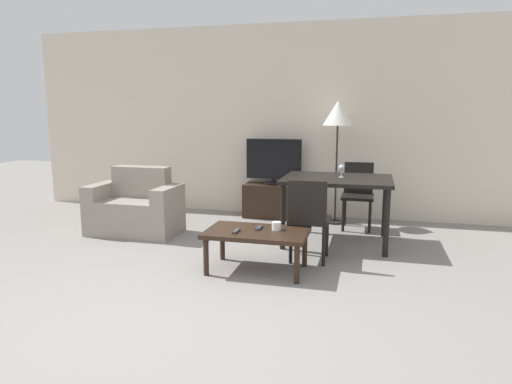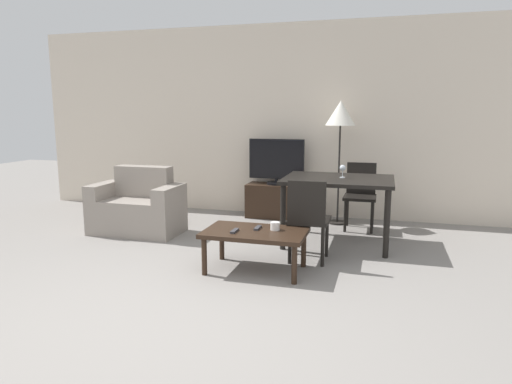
{
  "view_description": "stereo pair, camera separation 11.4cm",
  "coord_description": "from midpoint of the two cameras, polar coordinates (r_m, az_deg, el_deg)",
  "views": [
    {
      "loc": [
        1.51,
        -2.74,
        1.5
      ],
      "look_at": [
        0.33,
        1.86,
        0.65
      ],
      "focal_mm": 32.0,
      "sensor_mm": 36.0,
      "label": 1
    },
    {
      "loc": [
        1.62,
        -2.71,
        1.5
      ],
      "look_at": [
        0.33,
        1.86,
        0.65
      ],
      "focal_mm": 32.0,
      "sensor_mm": 36.0,
      "label": 2
    }
  ],
  "objects": [
    {
      "name": "coffee_table",
      "position": [
        4.29,
        0.66,
        -5.45
      ],
      "size": [
        0.95,
        0.58,
        0.39
      ],
      "color": "black",
      "rests_on": "ground_plane"
    },
    {
      "name": "floor_lamp",
      "position": [
        6.1,
        11.06,
        9.19
      ],
      "size": [
        0.39,
        0.39,
        1.63
      ],
      "color": "black",
      "rests_on": "ground_plane"
    },
    {
      "name": "cup_white_near",
      "position": [
        4.3,
        3.16,
        -4.27
      ],
      "size": [
        0.09,
        0.09,
        0.08
      ],
      "color": "white",
      "rests_on": "coffee_table"
    },
    {
      "name": "remote_secondary",
      "position": [
        4.24,
        -1.93,
        -4.88
      ],
      "size": [
        0.04,
        0.15,
        0.02
      ],
      "color": "#38383D",
      "rests_on": "coffee_table"
    },
    {
      "name": "dining_table",
      "position": [
        5.22,
        10.84,
        0.74
      ],
      "size": [
        1.21,
        0.92,
        0.76
      ],
      "color": "black",
      "rests_on": "ground_plane"
    },
    {
      "name": "tv_stand",
      "position": [
        6.49,
        3.04,
        -1.1
      ],
      "size": [
        0.82,
        0.39,
        0.48
      ],
      "color": "black",
      "rests_on": "ground_plane"
    },
    {
      "name": "tv",
      "position": [
        6.4,
        3.08,
        3.82
      ],
      "size": [
        0.78,
        0.27,
        0.64
      ],
      "color": "black",
      "rests_on": "tv_stand"
    },
    {
      "name": "dining_chair_far",
      "position": [
        5.99,
        13.44,
        -0.02
      ],
      "size": [
        0.4,
        0.4,
        0.84
      ],
      "color": "black",
      "rests_on": "ground_plane"
    },
    {
      "name": "wall_back",
      "position": [
        6.66,
        2.19,
        8.83
      ],
      "size": [
        7.33,
        0.06,
        2.7
      ],
      "color": "beige",
      "rests_on": "ground_plane"
    },
    {
      "name": "wine_glass_left",
      "position": [
        5.21,
        11.39,
        2.87
      ],
      "size": [
        0.07,
        0.07,
        0.15
      ],
      "color": "silver",
      "rests_on": "dining_table"
    },
    {
      "name": "armchair",
      "position": [
        5.84,
        -14.0,
        -1.99
      ],
      "size": [
        1.09,
        0.61,
        0.81
      ],
      "color": "gray",
      "rests_on": "ground_plane"
    },
    {
      "name": "dining_chair_near",
      "position": [
        4.53,
        7.24,
        -3.02
      ],
      "size": [
        0.4,
        0.4,
        0.84
      ],
      "color": "black",
      "rests_on": "ground_plane"
    },
    {
      "name": "remote_primary",
      "position": [
        4.34,
        0.97,
        -4.5
      ],
      "size": [
        0.04,
        0.15,
        0.02
      ],
      "color": "#38383D",
      "rests_on": "coffee_table"
    },
    {
      "name": "ground_plane",
      "position": [
        3.48,
        -13.2,
        -15.61
      ],
      "size": [
        18.0,
        18.0,
        0.0
      ],
      "primitive_type": "plane",
      "color": "gray"
    }
  ]
}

